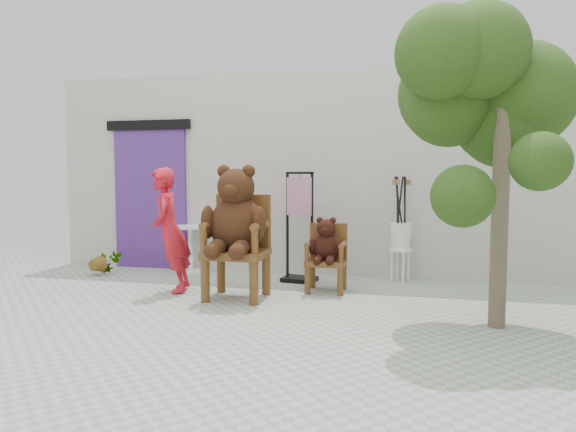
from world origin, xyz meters
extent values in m
plane|color=#989F8F|center=(0.00, 0.00, 0.00)|extent=(60.00, 60.00, 0.00)
cube|color=#B7B4AC|center=(0.00, 3.10, 1.50)|extent=(9.00, 1.00, 3.00)
cube|color=#4D2775|center=(-3.00, 2.58, 1.10)|extent=(1.20, 0.08, 2.20)
cube|color=black|center=(-3.00, 2.54, 2.25)|extent=(1.40, 0.06, 0.15)
cylinder|color=#4B2B10|center=(-1.31, 0.65, 0.25)|extent=(0.11, 0.11, 0.49)
cylinder|color=#4B2B10|center=(-1.31, 1.17, 0.25)|extent=(0.11, 0.11, 0.49)
cylinder|color=#4B2B10|center=(-0.72, 0.65, 0.25)|extent=(0.11, 0.11, 0.49)
cylinder|color=#4B2B10|center=(-0.72, 1.17, 0.25)|extent=(0.11, 0.11, 0.49)
cube|color=#4B2B10|center=(-1.02, 0.91, 0.54)|extent=(0.70, 0.65, 0.09)
cube|color=#4B2B10|center=(-1.02, 1.19, 0.91)|extent=(0.67, 0.09, 0.65)
cylinder|color=#4B2B10|center=(-1.32, 1.19, 0.91)|extent=(0.09, 0.09, 0.65)
cylinder|color=#4B2B10|center=(-1.32, 0.65, 0.73)|extent=(0.08, 0.08, 0.29)
cylinder|color=#4B2B10|center=(-1.32, 0.91, 0.88)|extent=(0.09, 0.61, 0.09)
cylinder|color=#4B2B10|center=(-0.71, 1.19, 0.91)|extent=(0.09, 0.09, 0.65)
cylinder|color=#4B2B10|center=(-0.71, 0.65, 0.73)|extent=(0.08, 0.08, 0.29)
cylinder|color=#4B2B10|center=(-0.71, 0.91, 0.88)|extent=(0.09, 0.61, 0.09)
ellipsoid|color=black|center=(-1.02, 0.94, 0.87)|extent=(0.66, 0.56, 0.70)
sphere|color=black|center=(-1.02, 0.91, 1.33)|extent=(0.44, 0.44, 0.44)
ellipsoid|color=black|center=(-1.02, 0.74, 1.29)|extent=(0.20, 0.16, 0.16)
sphere|color=black|center=(-1.17, 0.92, 1.51)|extent=(0.15, 0.15, 0.15)
sphere|color=black|center=(-0.86, 0.92, 1.51)|extent=(0.15, 0.15, 0.15)
ellipsoid|color=black|center=(-1.33, 0.80, 0.92)|extent=(0.15, 0.22, 0.40)
ellipsoid|color=black|center=(-1.16, 0.65, 0.64)|extent=(0.19, 0.39, 0.19)
sphere|color=black|center=(-1.16, 0.49, 0.62)|extent=(0.19, 0.19, 0.19)
ellipsoid|color=black|center=(-0.70, 0.80, 0.92)|extent=(0.15, 0.22, 0.40)
ellipsoid|color=black|center=(-0.87, 0.65, 0.64)|extent=(0.19, 0.39, 0.19)
sphere|color=black|center=(-0.87, 0.49, 0.62)|extent=(0.19, 0.19, 0.19)
cylinder|color=#4B2B10|center=(-0.23, 1.31, 0.17)|extent=(0.07, 0.07, 0.34)
cylinder|color=#4B2B10|center=(-0.23, 1.67, 0.17)|extent=(0.07, 0.07, 0.34)
cylinder|color=#4B2B10|center=(0.17, 1.31, 0.17)|extent=(0.07, 0.07, 0.34)
cylinder|color=#4B2B10|center=(0.17, 1.67, 0.17)|extent=(0.07, 0.07, 0.34)
cube|color=#4B2B10|center=(-0.03, 1.49, 0.37)|extent=(0.49, 0.45, 0.06)
cube|color=#4B2B10|center=(-0.03, 1.68, 0.63)|extent=(0.46, 0.06, 0.45)
cylinder|color=#4B2B10|center=(-0.24, 1.68, 0.63)|extent=(0.06, 0.06, 0.45)
cylinder|color=#4B2B10|center=(-0.24, 1.31, 0.51)|extent=(0.06, 0.06, 0.20)
cylinder|color=#4B2B10|center=(-0.24, 1.49, 0.61)|extent=(0.06, 0.42, 0.06)
cylinder|color=#4B2B10|center=(0.18, 1.68, 0.63)|extent=(0.06, 0.06, 0.45)
cylinder|color=#4B2B10|center=(0.18, 1.31, 0.51)|extent=(0.06, 0.06, 0.20)
cylinder|color=#4B2B10|center=(0.18, 1.49, 0.61)|extent=(0.06, 0.42, 0.06)
ellipsoid|color=black|center=(-0.03, 1.50, 0.56)|extent=(0.36, 0.30, 0.37)
sphere|color=black|center=(-0.03, 1.48, 0.80)|extent=(0.24, 0.24, 0.24)
ellipsoid|color=black|center=(-0.03, 1.39, 0.79)|extent=(0.11, 0.09, 0.09)
sphere|color=black|center=(-0.11, 1.49, 0.91)|extent=(0.08, 0.08, 0.08)
sphere|color=black|center=(0.05, 1.49, 0.91)|extent=(0.08, 0.08, 0.08)
ellipsoid|color=black|center=(-0.20, 1.42, 0.58)|extent=(0.08, 0.12, 0.21)
ellipsoid|color=black|center=(-0.11, 1.34, 0.44)|extent=(0.10, 0.21, 0.10)
sphere|color=black|center=(-0.11, 1.26, 0.42)|extent=(0.10, 0.10, 0.10)
ellipsoid|color=black|center=(0.14, 1.42, 0.58)|extent=(0.08, 0.12, 0.21)
ellipsoid|color=black|center=(0.05, 1.34, 0.44)|extent=(0.10, 0.21, 0.10)
sphere|color=black|center=(0.05, 1.26, 0.42)|extent=(0.10, 0.10, 0.10)
imported|color=red|center=(-1.94, 1.05, 0.78)|extent=(0.53, 0.65, 1.55)
cylinder|color=white|center=(-2.23, 2.35, 0.69)|extent=(0.60, 0.60, 0.03)
cylinder|color=white|center=(-2.23, 2.35, 0.35)|extent=(0.06, 0.06, 0.68)
cylinder|color=white|center=(-2.23, 2.35, 0.01)|extent=(0.44, 0.44, 0.03)
cube|color=black|center=(-0.66, 2.07, 0.75)|extent=(0.03, 0.03, 1.50)
cube|color=black|center=(-0.31, 2.01, 0.75)|extent=(0.03, 0.03, 1.50)
cube|color=black|center=(-0.48, 2.04, 1.50)|extent=(0.40, 0.09, 0.03)
cube|color=black|center=(-0.48, 2.04, 0.03)|extent=(0.50, 0.42, 0.06)
cube|color=#B27A93|center=(-0.48, 2.03, 1.18)|extent=(0.36, 0.10, 0.52)
cylinder|color=black|center=(-0.48, 2.04, 1.47)|extent=(0.01, 0.01, 0.08)
cylinder|color=white|center=(0.88, 2.35, 0.44)|extent=(0.32, 0.32, 0.03)
cylinder|color=white|center=(0.96, 2.43, 0.22)|extent=(0.03, 0.03, 0.44)
cylinder|color=white|center=(0.79, 2.43, 0.22)|extent=(0.03, 0.03, 0.44)
cylinder|color=white|center=(0.79, 2.27, 0.22)|extent=(0.03, 0.03, 0.44)
cylinder|color=white|center=(0.96, 2.27, 0.22)|extent=(0.03, 0.03, 0.44)
cylinder|color=black|center=(0.85, 2.40, 1.05)|extent=(0.10, 0.06, 0.80)
cylinder|color=olive|center=(0.84, 2.42, 1.38)|extent=(0.04, 0.04, 0.07)
cylinder|color=black|center=(0.83, 2.33, 1.05)|extent=(0.08, 0.15, 0.79)
cylinder|color=olive|center=(0.78, 2.31, 1.38)|extent=(0.04, 0.05, 0.08)
cylinder|color=black|center=(0.92, 2.34, 1.05)|extent=(0.04, 0.11, 0.80)
cylinder|color=olive|center=(0.96, 2.33, 1.38)|extent=(0.04, 0.04, 0.07)
cylinder|color=black|center=(0.93, 2.35, 1.05)|extent=(0.03, 0.19, 0.79)
cylinder|color=olive|center=(0.99, 2.35, 1.38)|extent=(0.04, 0.05, 0.08)
cylinder|color=black|center=(0.85, 2.31, 1.05)|extent=(0.14, 0.10, 0.79)
cylinder|color=olive|center=(0.82, 2.26, 1.38)|extent=(0.05, 0.04, 0.08)
cylinder|color=black|center=(0.83, 2.34, 1.05)|extent=(0.04, 0.19, 0.79)
cylinder|color=olive|center=(0.76, 2.34, 1.38)|extent=(0.04, 0.05, 0.08)
cylinder|color=#473D2A|center=(1.81, 0.35, 1.38)|extent=(0.16, 0.16, 2.76)
sphere|color=black|center=(1.57, 0.29, 2.61)|extent=(0.91, 0.91, 0.91)
sphere|color=black|center=(1.77, 0.76, 1.99)|extent=(0.75, 0.75, 0.75)
sphere|color=black|center=(1.35, 0.74, 2.30)|extent=(1.03, 1.03, 1.03)
sphere|color=black|center=(2.03, 0.72, 2.25)|extent=(1.08, 1.08, 1.08)
sphere|color=black|center=(1.90, 0.75, 2.01)|extent=(0.95, 0.95, 0.95)
sphere|color=black|center=(1.23, 0.15, 2.59)|extent=(0.86, 0.86, 0.86)
sphere|color=black|center=(1.34, 0.62, 2.20)|extent=(0.91, 0.91, 0.91)
sphere|color=black|center=(1.42, -0.14, 1.28)|extent=(0.55, 0.55, 0.55)
sphere|color=black|center=(2.01, -0.24, 1.58)|extent=(0.49, 0.49, 0.49)
imported|color=black|center=(-3.40, 1.87, 0.21)|extent=(0.44, 0.40, 0.41)
camera|label=1|loc=(0.93, -4.84, 1.46)|focal=32.00mm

